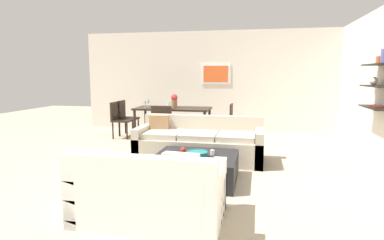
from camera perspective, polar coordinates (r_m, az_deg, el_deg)
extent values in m
plane|color=tan|center=(5.58, 1.18, -7.98)|extent=(18.00, 18.00, 0.00)
cube|color=silver|center=(8.83, 7.32, 6.75)|extent=(8.40, 0.06, 2.70)
cube|color=white|center=(8.83, 4.21, 8.10)|extent=(0.78, 0.02, 0.54)
cube|color=#E55926|center=(8.82, 4.19, 8.10)|extent=(0.67, 0.01, 0.43)
cube|color=black|center=(6.09, 30.08, 8.49)|extent=(0.28, 0.90, 0.02)
cube|color=black|center=(6.09, 29.85, 5.20)|extent=(0.28, 0.90, 0.02)
cube|color=black|center=(6.11, 29.62, 1.92)|extent=(0.28, 0.90, 0.02)
cylinder|color=#4C518C|center=(5.90, 30.78, 9.67)|extent=(0.10, 0.10, 0.22)
sphere|color=silver|center=(6.26, 29.39, 6.03)|extent=(0.14, 0.14, 0.14)
cylinder|color=#D85933|center=(6.14, 29.98, 9.15)|extent=(0.07, 0.07, 0.12)
cube|color=#4C1E19|center=(5.96, 30.08, 2.03)|extent=(0.20, 0.28, 0.03)
cube|color=#B2A893|center=(5.82, 1.30, -5.17)|extent=(2.24, 0.90, 0.42)
cube|color=#B2A893|center=(6.10, 1.94, -0.82)|extent=(2.24, 0.16, 0.36)
cube|color=#B2A893|center=(6.07, -8.52, -3.83)|extent=(0.14, 0.90, 0.60)
cube|color=#B2A893|center=(5.71, 11.77, -4.67)|extent=(0.14, 0.90, 0.60)
cube|color=#B2A893|center=(5.88, -5.05, -2.48)|extent=(0.63, 0.70, 0.10)
cube|color=#B2A893|center=(5.73, 1.24, -2.73)|extent=(0.63, 0.70, 0.10)
cube|color=#B2A893|center=(5.65, 7.79, -2.95)|extent=(0.63, 0.70, 0.10)
cube|color=#99724C|center=(6.11, -5.77, -0.84)|extent=(0.37, 0.16, 0.36)
cube|color=white|center=(3.60, -7.25, -13.68)|extent=(1.53, 0.90, 0.42)
cube|color=white|center=(3.14, -9.58, -9.46)|extent=(1.53, 0.16, 0.36)
cube|color=white|center=(3.42, 4.14, -13.23)|extent=(0.14, 0.90, 0.60)
cube|color=white|center=(3.84, -17.35, -11.16)|extent=(0.14, 0.90, 0.60)
cube|color=white|center=(3.47, -2.13, -9.93)|extent=(0.61, 0.70, 0.10)
cube|color=white|center=(3.66, -11.83, -9.13)|extent=(0.61, 0.70, 0.10)
cube|color=beige|center=(3.20, -1.99, -9.04)|extent=(0.37, 0.16, 0.36)
cube|color=black|center=(4.75, 0.64, -8.46)|extent=(1.18, 1.06, 0.38)
cylinder|color=#19666B|center=(4.61, 0.89, -6.07)|extent=(0.32, 0.32, 0.07)
torus|color=#19666B|center=(4.60, 0.89, -5.65)|extent=(0.32, 0.32, 0.02)
cylinder|color=silver|center=(4.71, 3.61, -5.74)|extent=(0.06, 0.06, 0.08)
sphere|color=red|center=(4.82, -1.60, -5.35)|extent=(0.08, 0.08, 0.08)
cube|color=black|center=(7.76, -3.38, 2.05)|extent=(1.79, 0.86, 0.04)
cylinder|color=black|center=(7.72, -10.05, -0.90)|extent=(0.06, 0.06, 0.71)
cylinder|color=black|center=(7.28, 2.23, -1.32)|extent=(0.06, 0.06, 0.71)
cylinder|color=black|center=(8.41, -8.20, -0.14)|extent=(0.06, 0.06, 0.71)
cylinder|color=black|center=(8.00, 3.09, -0.48)|extent=(0.06, 0.06, 0.71)
cube|color=black|center=(7.09, -4.93, -0.99)|extent=(0.44, 0.44, 0.04)
cube|color=black|center=(6.86, -5.42, 0.69)|extent=(0.44, 0.04, 0.43)
cylinder|color=black|center=(7.25, -3.14, -2.58)|extent=(0.04, 0.04, 0.41)
cylinder|color=black|center=(7.35, -5.86, -2.46)|extent=(0.04, 0.04, 0.41)
cylinder|color=black|center=(6.91, -3.90, -3.11)|extent=(0.04, 0.04, 0.41)
cylinder|color=black|center=(7.01, -6.74, -2.99)|extent=(0.04, 0.04, 0.41)
cube|color=black|center=(8.37, -11.06, 0.28)|extent=(0.44, 0.44, 0.04)
cube|color=black|center=(8.42, -12.36, 1.90)|extent=(0.04, 0.44, 0.43)
cylinder|color=black|center=(8.17, -10.34, -1.48)|extent=(0.04, 0.04, 0.41)
cylinder|color=black|center=(8.50, -9.44, -1.09)|extent=(0.04, 0.04, 0.41)
cylinder|color=black|center=(8.31, -12.64, -1.39)|extent=(0.04, 0.04, 0.41)
cylinder|color=black|center=(8.64, -11.67, -1.01)|extent=(0.04, 0.04, 0.41)
cube|color=black|center=(8.02, -12.13, -0.09)|extent=(0.44, 0.44, 0.04)
cube|color=black|center=(8.07, -13.48, 1.60)|extent=(0.04, 0.44, 0.43)
cylinder|color=black|center=(7.82, -11.40, -1.94)|extent=(0.04, 0.04, 0.41)
cylinder|color=black|center=(8.15, -10.41, -1.52)|extent=(0.04, 0.04, 0.41)
cylinder|color=black|center=(7.97, -13.78, -1.83)|extent=(0.04, 0.04, 0.41)
cylinder|color=black|center=(8.29, -12.72, -1.42)|extent=(0.04, 0.04, 0.41)
cube|color=black|center=(7.39, 5.36, -0.62)|extent=(0.44, 0.44, 0.04)
cube|color=black|center=(7.34, 6.94, 1.14)|extent=(0.04, 0.44, 0.43)
cylinder|color=black|center=(7.63, 4.14, -2.06)|extent=(0.04, 0.04, 0.41)
cylinder|color=black|center=(7.28, 3.77, -2.54)|extent=(0.04, 0.04, 0.41)
cylinder|color=black|center=(7.59, 6.84, -2.14)|extent=(0.04, 0.04, 0.41)
cylinder|color=black|center=(7.24, 6.60, -2.64)|extent=(0.04, 0.04, 0.41)
cylinder|color=silver|center=(7.86, -8.29, 2.22)|extent=(0.06, 0.06, 0.01)
cylinder|color=silver|center=(7.86, -8.30, 2.49)|extent=(0.01, 0.01, 0.07)
cylinder|color=silver|center=(7.85, -8.31, 3.08)|extent=(0.06, 0.06, 0.09)
cylinder|color=silver|center=(8.06, -7.78, 2.37)|extent=(0.06, 0.06, 0.01)
cylinder|color=silver|center=(8.06, -7.78, 2.66)|extent=(0.01, 0.01, 0.08)
cylinder|color=silver|center=(8.05, -7.80, 3.25)|extent=(0.07, 0.07, 0.09)
cylinder|color=silver|center=(7.41, -4.12, 1.93)|extent=(0.06, 0.06, 0.01)
cylinder|color=silver|center=(7.40, -4.13, 2.25)|extent=(0.01, 0.01, 0.08)
cylinder|color=silver|center=(7.40, -4.13, 2.86)|extent=(0.08, 0.08, 0.08)
cylinder|color=olive|center=(7.75, -3.14, 2.87)|extent=(0.14, 0.14, 0.19)
sphere|color=red|center=(7.74, -3.15, 4.00)|extent=(0.16, 0.16, 0.16)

